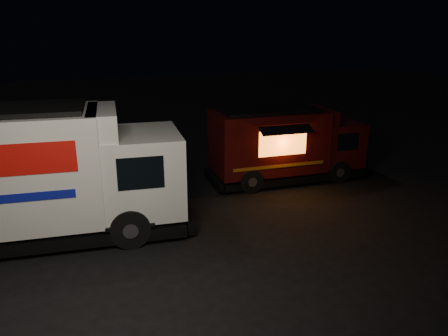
% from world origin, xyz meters
% --- Properties ---
extents(ground, '(80.00, 80.00, 0.00)m').
position_xyz_m(ground, '(0.00, 0.00, 0.00)').
color(ground, black).
rests_on(ground, ground).
extents(white_truck, '(7.83, 3.44, 3.44)m').
position_xyz_m(white_truck, '(-2.90, 1.45, 1.72)').
color(white_truck, silver).
rests_on(white_truck, ground).
extents(red_truck, '(5.74, 2.42, 2.62)m').
position_xyz_m(red_truck, '(5.23, 3.25, 1.31)').
color(red_truck, '#3C0B0A').
rests_on(red_truck, ground).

